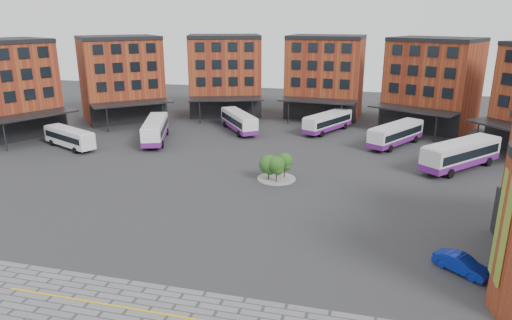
% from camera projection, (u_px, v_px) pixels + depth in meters
% --- Properties ---
extents(ground, '(160.00, 160.00, 0.00)m').
position_uv_depth(ground, '(228.00, 221.00, 41.40)').
color(ground, '#28282B').
rests_on(ground, ground).
extents(yellow_line, '(26.00, 0.15, 0.02)m').
position_uv_depth(yellow_line, '(189.00, 318.00, 27.98)').
color(yellow_line, gold).
rests_on(yellow_line, paving_zone).
extents(main_building, '(94.14, 42.48, 14.60)m').
position_uv_depth(main_building, '(270.00, 83.00, 75.71)').
color(main_building, brown).
rests_on(main_building, ground).
extents(tree_island, '(4.40, 4.40, 3.03)m').
position_uv_depth(tree_island, '(276.00, 165.00, 51.12)').
color(tree_island, gray).
rests_on(tree_island, ground).
extents(bus_a, '(9.79, 6.12, 2.76)m').
position_uv_depth(bus_a, '(69.00, 137.00, 63.99)').
color(bus_a, silver).
rests_on(bus_a, ground).
extents(bus_b, '(6.49, 11.94, 3.30)m').
position_uv_depth(bus_b, '(155.00, 130.00, 67.34)').
color(bus_b, white).
rests_on(bus_b, ground).
extents(bus_c, '(8.49, 10.44, 3.11)m').
position_uv_depth(bus_c, '(239.00, 121.00, 73.34)').
color(bus_c, white).
rests_on(bus_c, ground).
extents(bus_d, '(7.09, 10.75, 3.04)m').
position_uv_depth(bus_d, '(328.00, 122.00, 72.99)').
color(bus_d, white).
rests_on(bus_d, ground).
extents(bus_e, '(8.06, 10.99, 3.18)m').
position_uv_depth(bus_e, '(396.00, 134.00, 65.10)').
color(bus_e, white).
rests_on(bus_e, ground).
extents(bus_f, '(10.33, 11.10, 3.48)m').
position_uv_depth(bus_f, '(461.00, 154.00, 55.02)').
color(bus_f, silver).
rests_on(bus_f, ground).
extents(blue_car, '(3.98, 3.58, 1.31)m').
position_uv_depth(blue_car, '(462.00, 264.00, 32.92)').
color(blue_car, '#0B2195').
rests_on(blue_car, ground).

